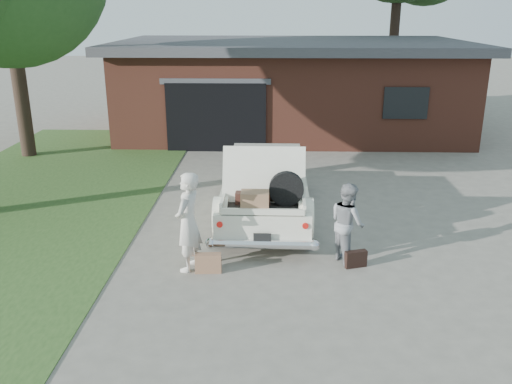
{
  "coord_description": "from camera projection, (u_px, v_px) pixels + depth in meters",
  "views": [
    {
      "loc": [
        0.29,
        -9.17,
        4.42
      ],
      "look_at": [
        0.0,
        0.6,
        1.1
      ],
      "focal_mm": 38.0,
      "sensor_mm": 36.0,
      "label": 1
    }
  ],
  "objects": [
    {
      "name": "woman_left",
      "position": [
        188.0,
        222.0,
        9.42
      ],
      "size": [
        0.59,
        0.75,
        1.79
      ],
      "primitive_type": "imported",
      "rotation": [
        0.0,
        0.0,
        -1.85
      ],
      "color": "beige",
      "rests_on": "ground"
    },
    {
      "name": "woman_right",
      "position": [
        347.0,
        222.0,
        9.8
      ],
      "size": [
        0.8,
        0.89,
        1.49
      ],
      "primitive_type": "imported",
      "rotation": [
        0.0,
        0.0,
        1.97
      ],
      "color": "gray",
      "rests_on": "ground"
    },
    {
      "name": "suitcase_left",
      "position": [
        208.0,
        263.0,
        9.51
      ],
      "size": [
        0.47,
        0.17,
        0.36
      ],
      "primitive_type": "cube",
      "rotation": [
        0.0,
        0.0,
        0.05
      ],
      "color": "#9E6E50",
      "rests_on": "ground"
    },
    {
      "name": "suitcase_right",
      "position": [
        356.0,
        259.0,
        9.72
      ],
      "size": [
        0.42,
        0.24,
        0.31
      ],
      "primitive_type": "cube",
      "rotation": [
        0.0,
        0.0,
        0.3
      ],
      "color": "black",
      "rests_on": "ground"
    },
    {
      "name": "sedan",
      "position": [
        266.0,
        186.0,
        11.9
      ],
      "size": [
        1.95,
        4.85,
        1.92
      ],
      "rotation": [
        0.0,
        0.0,
        -0.01
      ],
      "color": "white",
      "rests_on": "ground"
    },
    {
      "name": "ground",
      "position": [
        255.0,
        258.0,
        10.11
      ],
      "size": [
        90.0,
        90.0,
        0.0
      ],
      "primitive_type": "plane",
      "color": "gray",
      "rests_on": "ground"
    },
    {
      "name": "grass_strip",
      "position": [
        32.0,
        201.0,
        13.1
      ],
      "size": [
        6.0,
        16.0,
        0.02
      ],
      "primitive_type": "cube",
      "color": "#2D4C1E",
      "rests_on": "ground"
    },
    {
      "name": "house",
      "position": [
        291.0,
        85.0,
        20.41
      ],
      "size": [
        12.8,
        7.8,
        3.3
      ],
      "color": "brown",
      "rests_on": "ground"
    }
  ]
}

